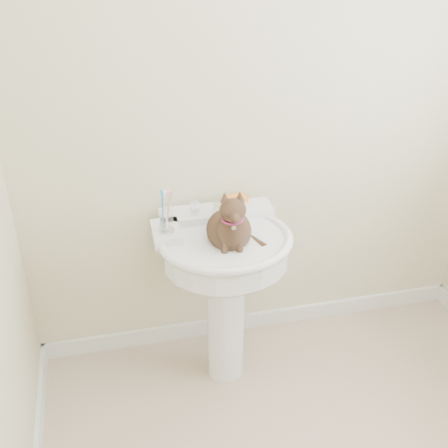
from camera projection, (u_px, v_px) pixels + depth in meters
wall_back at (263, 99)px, 2.39m from camera, size 2.20×0.00×2.50m
baseboard_back at (256, 320)px, 2.99m from camera, size 2.20×0.02×0.09m
pedestal_sink at (225, 265)px, 2.41m from camera, size 0.58×0.57×0.80m
faucet at (218, 206)px, 2.43m from camera, size 0.28×0.12×0.14m
soap_bar at (236, 200)px, 2.53m from camera, size 0.10×0.08×0.03m
toothbrush_cup at (166, 221)px, 2.29m from camera, size 0.07×0.07×0.18m
cat at (230, 228)px, 2.27m from camera, size 0.20×0.26×0.37m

